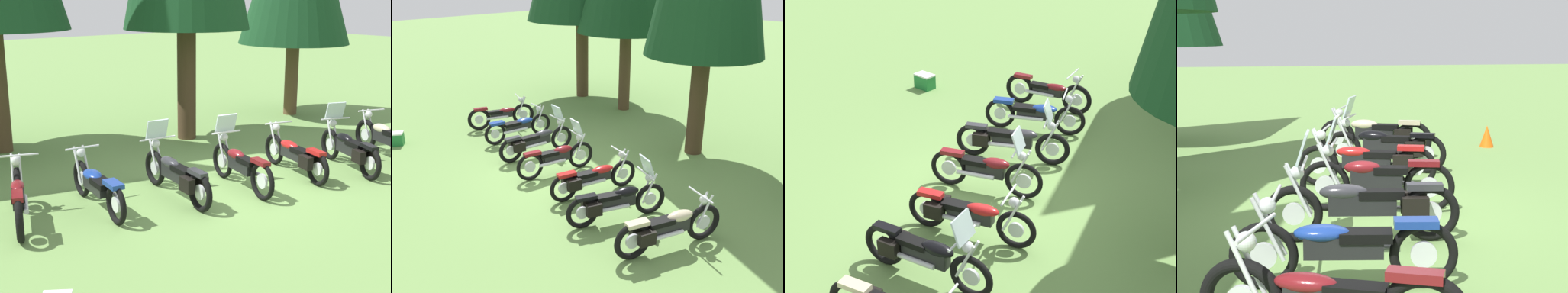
% 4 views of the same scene
% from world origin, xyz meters
% --- Properties ---
extents(ground_plane, '(80.00, 80.00, 0.00)m').
position_xyz_m(ground_plane, '(0.00, 0.00, 0.00)').
color(ground_plane, '#6B934C').
extents(motorcycle_0, '(1.05, 2.13, 1.03)m').
position_xyz_m(motorcycle_0, '(-4.07, 0.90, 0.44)').
color(motorcycle_0, black).
rests_on(motorcycle_0, ground_plane).
extents(motorcycle_1, '(0.64, 2.28, 1.00)m').
position_xyz_m(motorcycle_1, '(-2.74, 0.65, 0.44)').
color(motorcycle_1, black).
rests_on(motorcycle_1, ground_plane).
extents(motorcycle_2, '(0.78, 2.38, 1.37)m').
position_xyz_m(motorcycle_2, '(-1.32, 0.22, 0.47)').
color(motorcycle_2, black).
rests_on(motorcycle_2, ground_plane).
extents(motorcycle_3, '(0.74, 2.18, 1.37)m').
position_xyz_m(motorcycle_3, '(-0.00, -0.11, 0.48)').
color(motorcycle_3, black).
rests_on(motorcycle_3, ground_plane).
extents(motorcycle_4, '(0.92, 2.25, 1.00)m').
position_xyz_m(motorcycle_4, '(1.46, -0.27, 0.44)').
color(motorcycle_4, black).
rests_on(motorcycle_4, ground_plane).
extents(motorcycle_5, '(1.07, 2.15, 1.37)m').
position_xyz_m(motorcycle_5, '(2.65, -0.75, 0.47)').
color(motorcycle_5, black).
rests_on(motorcycle_5, ground_plane).
extents(motorcycle_6, '(1.04, 2.25, 1.03)m').
position_xyz_m(motorcycle_6, '(4.02, -0.81, 0.47)').
color(motorcycle_6, black).
rests_on(motorcycle_6, ground_plane).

